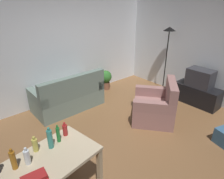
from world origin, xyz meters
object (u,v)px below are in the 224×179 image
Objects in this scene: bottle_tall at (50,139)px; tv_stand at (197,95)px; torchiere_lamp at (168,42)px; bottle_squat at (35,145)px; tv at (200,78)px; bottle_red at (65,130)px; couch at (69,97)px; armchair at (156,107)px; bottle_clear at (27,157)px; bottle_green at (58,134)px; bottle_amber at (13,160)px; book_stack at (35,179)px; desk at (48,167)px; potted_plant at (106,78)px.

tv_stand is at bearing 0.07° from bottle_tall.
torchiere_lamp is 4.21m from bottle_squat.
bottle_squat reaches higher than tv.
bottle_tall is 1.48× the size of bottle_red.
couch is 0.90× the size of torchiere_lamp.
bottle_red is at bearing 88.40° from tv.
armchair is 2.88m from bottle_clear.
tv_stand is 1.83× the size of tv.
armchair is at bearing 4.60° from bottle_green.
bottle_green reaches higher than tv_stand.
bottle_amber is at bearing -172.87° from bottle_tall.
book_stack is at bearing -112.48° from bottle_squat.
bottle_red is 0.77× the size of book_stack.
bottle_tall is (-3.89, -0.00, 0.19)m from tv.
bottle_green is (-3.76, 0.04, 0.17)m from tv.
potted_plant is (2.85, 2.40, -0.32)m from desk.
book_stack is (-4.25, -0.39, 0.10)m from tv.
bottle_tall is at bearing -21.92° from bottle_squat.
tv_stand is at bearing 1.19° from bottle_clear.
tv_stand is 5.50× the size of bottle_red.
bottle_amber is at bearing 90.80° from tv.
torchiere_lamp reaches higher than couch.
potted_plant is at bearing 31.74° from desk.
torchiere_lamp reaches higher than bottle_tall.
bottle_red reaches higher than potted_plant.
bottle_squat is (0.15, 0.15, -0.01)m from bottle_clear.
bottle_tall is at bearing -157.78° from bottle_red.
tv_stand is 4.25m from bottle_clear.
armchair is (-0.21, -2.00, -0.01)m from potted_plant.
bottle_tall is 0.28m from bottle_red.
tv_stand is 4.09× the size of bottle_amber.
book_stack reaches higher than tv_stand.
couch is 2.39m from bottle_tall.
potted_plant is at bearing 36.98° from bottle_squat.
bottle_tall reaches higher than book_stack.
bottle_green is at bearing -165.24° from torchiere_lamp.
tv is at bearing -89.80° from torchiere_lamp.
armchair reaches higher than desk.
armchair is 2.30m from bottle_red.
torchiere_lamp is 4.51m from bottle_amber.
bottle_red reaches higher than desk.
potted_plant is 3.63m from bottle_squat.
bottle_red is (-3.63, 0.10, 0.14)m from tv.
bottle_tall is 1.16× the size of bottle_green.
bottle_green is (-3.76, 0.04, 0.63)m from tv_stand.
torchiere_lamp reaches higher than bottle_amber.
torchiere_lamp is at bearing 0.20° from tv.
couch is 1.26× the size of desk.
torchiere_lamp is 6.13× the size of bottle_tall.
tv is at bearing -1.60° from bottle_red.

